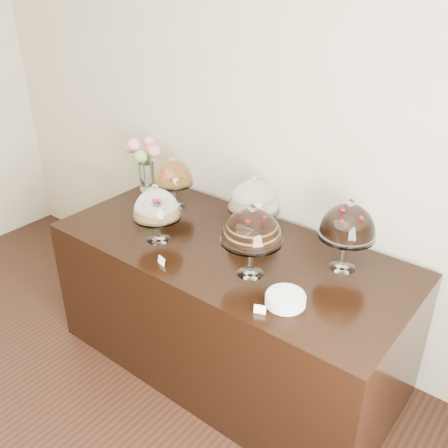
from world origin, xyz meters
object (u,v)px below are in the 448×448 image
Objects in this scene: cake_stand_choco_layer at (252,228)px; cake_stand_fruit_tart at (173,174)px; display_counter at (229,307)px; cake_stand_sugar_sponge at (156,206)px; flower_vase at (145,158)px; cake_stand_cheesecake at (255,197)px; cake_stand_dark_choco at (348,224)px; plate_stack at (285,299)px.

cake_stand_fruit_tart is at bearing 158.35° from cake_stand_choco_layer.
display_counter is 5.95× the size of cake_stand_sugar_sponge.
flower_vase is at bearing 141.16° from cake_stand_sugar_sponge.
cake_stand_fruit_tart is at bearing -175.69° from cake_stand_cheesecake.
cake_stand_choco_layer reaches higher than cake_stand_fruit_tart.
cake_stand_dark_choco reaches higher than flower_vase.
flower_vase is (-0.35, 0.08, 0.01)m from cake_stand_fruit_tart.
cake_stand_choco_layer is 1.12× the size of cake_stand_cheesecake.
cake_stand_dark_choco reaches higher than cake_stand_choco_layer.
plate_stack is at bearing -98.32° from cake_stand_dark_choco.
cake_stand_fruit_tart is (-0.25, 0.41, 0.01)m from cake_stand_sugar_sponge.
flower_vase is at bearing 163.90° from display_counter.
plate_stack is (1.56, -0.56, -0.22)m from flower_vase.
cake_stand_choco_layer is (0.26, -0.15, 0.73)m from display_counter.
cake_stand_cheesecake is at bearing 123.35° from cake_stand_choco_layer.
cake_stand_fruit_tart is at bearing 161.78° from display_counter.
cake_stand_fruit_tart reaches higher than display_counter.
cake_stand_choco_layer reaches higher than display_counter.
plate_stack is (0.56, -0.27, 0.48)m from display_counter.
cake_stand_fruit_tart is 1.32m from plate_stack.
flower_vase is at bearing 160.41° from plate_stack.
cake_stand_sugar_sponge is 0.77m from flower_vase.
display_counter is 0.79m from cake_stand_choco_layer.
plate_stack is (-0.07, -0.49, -0.25)m from cake_stand_dark_choco.
display_counter is 5.22× the size of cake_stand_choco_layer.
cake_stand_choco_layer reaches higher than cake_stand_cheesecake.
cake_stand_sugar_sponge is at bearing 175.65° from plate_stack.
cake_stand_sugar_sponge is (-0.40, -0.19, 0.68)m from display_counter.
cake_stand_cheesecake is (-0.27, 0.41, -0.05)m from cake_stand_choco_layer.
cake_stand_fruit_tart is at bearing 158.33° from plate_stack.
cake_stand_sugar_sponge is 0.88× the size of cake_stand_choco_layer.
plate_stack reaches higher than display_counter.
cake_stand_fruit_tart is 0.36m from flower_vase.
flower_vase is 2.10× the size of plate_stack.
cake_stand_sugar_sponge is 1.11m from cake_stand_dark_choco.
cake_stand_choco_layer is 1.00× the size of cake_stand_dark_choco.
display_counter is 0.79m from plate_stack.
cake_stand_choco_layer is at bearing -56.65° from cake_stand_cheesecake.
plate_stack is (1.21, -0.48, -0.21)m from cake_stand_fruit_tart.
cake_stand_choco_layer is at bearing -29.38° from display_counter.
cake_stand_cheesecake reaches higher than cake_stand_fruit_tart.
cake_stand_sugar_sponge is at bearing -154.12° from display_counter.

